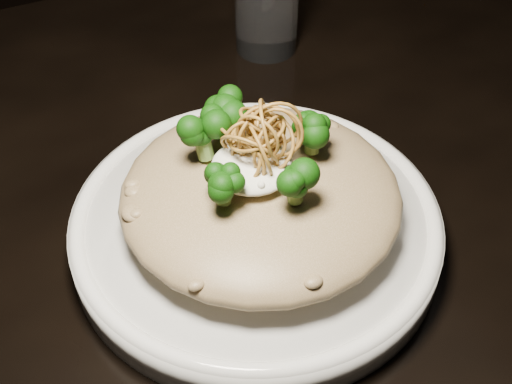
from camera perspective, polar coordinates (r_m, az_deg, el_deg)
table at (r=0.69m, az=5.38°, el=-3.08°), size 1.10×0.80×0.75m
plate at (r=0.56m, az=-0.00°, el=-2.96°), size 0.29×0.29×0.03m
risotto at (r=0.53m, az=0.37°, el=-0.25°), size 0.21×0.21×0.05m
broccoli at (r=0.50m, az=-0.23°, el=4.14°), size 0.14×0.14×0.05m
cheese at (r=0.51m, az=-0.33°, el=2.04°), size 0.06×0.06×0.02m
shallots at (r=0.50m, az=0.19°, el=4.77°), size 0.05×0.05×0.03m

